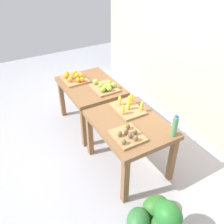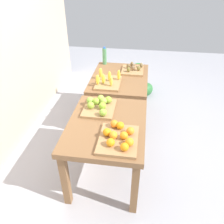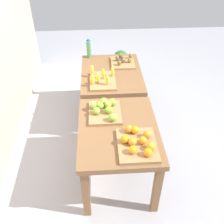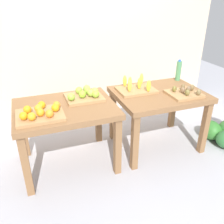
# 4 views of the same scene
# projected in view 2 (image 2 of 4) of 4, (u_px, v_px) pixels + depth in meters

# --- Properties ---
(ground_plane) EXTENTS (8.00, 8.00, 0.00)m
(ground_plane) POSITION_uv_depth(u_px,v_px,m) (114.00, 141.00, 3.21)
(ground_plane) COLOR #A1A2AA
(display_table_left) EXTENTS (1.04, 0.80, 0.73)m
(display_table_left) POSITION_uv_depth(u_px,v_px,m) (107.00, 131.00, 2.40)
(display_table_left) COLOR brown
(display_table_left) RESTS_ON ground_plane
(display_table_right) EXTENTS (1.04, 0.80, 0.73)m
(display_table_right) POSITION_uv_depth(u_px,v_px,m) (120.00, 84.00, 3.32)
(display_table_right) COLOR brown
(display_table_right) RESTS_ON ground_plane
(orange_bin) EXTENTS (0.44, 0.36, 0.11)m
(orange_bin) POSITION_uv_depth(u_px,v_px,m) (119.00, 137.00, 2.09)
(orange_bin) COLOR #A27A4D
(orange_bin) RESTS_ON display_table_left
(apple_bin) EXTENTS (0.41, 0.34, 0.11)m
(apple_bin) POSITION_uv_depth(u_px,v_px,m) (99.00, 106.00, 2.53)
(apple_bin) COLOR #A27A4D
(apple_bin) RESTS_ON display_table_left
(banana_crate) EXTENTS (0.44, 0.32, 0.17)m
(banana_crate) POSITION_uv_depth(u_px,v_px,m) (108.00, 81.00, 3.05)
(banana_crate) COLOR #A27A4D
(banana_crate) RESTS_ON display_table_right
(kiwi_bin) EXTENTS (0.36, 0.32, 0.10)m
(kiwi_bin) POSITION_uv_depth(u_px,v_px,m) (133.00, 69.00, 3.40)
(kiwi_bin) COLOR #A27A4D
(kiwi_bin) RESTS_ON display_table_right
(water_bottle) EXTENTS (0.07, 0.07, 0.28)m
(water_bottle) POSITION_uv_depth(u_px,v_px,m) (105.00, 56.00, 3.59)
(water_bottle) COLOR #4C8C59
(water_bottle) RESTS_ON display_table_right
(watermelon_pile) EXTENTS (0.64, 0.63, 0.53)m
(watermelon_pile) POSITION_uv_depth(u_px,v_px,m) (138.00, 83.00, 4.30)
(watermelon_pile) COLOR #316B2F
(watermelon_pile) RESTS_ON ground_plane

